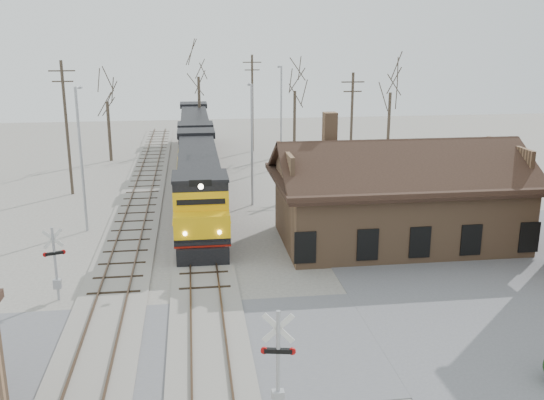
{
  "coord_description": "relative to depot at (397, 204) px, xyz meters",
  "views": [
    {
      "loc": [
        -0.43,
        -22.49,
        12.46
      ],
      "look_at": [
        3.83,
        9.0,
        3.76
      ],
      "focal_mm": 40.0,
      "sensor_mm": 36.0,
      "label": 1
    }
  ],
  "objects": [
    {
      "name": "road",
      "position": [
        -11.99,
        -12.0,
        -2.39
      ],
      "size": [
        60.0,
        9.0,
        0.03
      ],
      "primitive_type": "cube",
      "color": "slate",
      "rests_on": "ground"
    },
    {
      "name": "crossbuck_near",
      "position": [
        -9.87,
        -17.16,
        -0.51
      ],
      "size": [
        1.14,
        0.32,
        4.03
      ],
      "rotation": [
        0.0,
        0.0,
        -0.19
      ],
      "color": "#A5A8AD",
      "rests_on": "ground"
    },
    {
      "name": "utility_pole_a",
      "position": [
        -22.07,
        14.61,
        3.11
      ],
      "size": [
        2.0,
        0.24,
        10.57
      ],
      "color": "#382D23",
      "rests_on": "ground"
    },
    {
      "name": "track_siding",
      "position": [
        -16.49,
        3.0,
        -2.34
      ],
      "size": [
        3.4,
        90.0,
        0.24
      ],
      "color": "#A39E93",
      "rests_on": "ground"
    },
    {
      "name": "depot",
      "position": [
        0.0,
        0.0,
        0.0
      ],
      "size": [
        15.2,
        9.31,
        7.9
      ],
      "color": "#856145",
      "rests_on": "ground"
    },
    {
      "name": "tree_b",
      "position": [
        -20.59,
        27.96,
        4.59
      ],
      "size": [
        4.01,
        4.01,
        9.83
      ],
      "color": "#382D23",
      "rests_on": "ground"
    },
    {
      "name": "crossbuck_far",
      "position": [
        -19.06,
        -6.24,
        -0.65
      ],
      "size": [
        1.02,
        0.42,
        3.7
      ],
      "rotation": [
        0.0,
        0.0,
        3.48
      ],
      "color": "#A5A8AD",
      "rests_on": "ground"
    },
    {
      "name": "locomotive_trailing",
      "position": [
        -11.99,
        28.34,
        0.05
      ],
      "size": [
        3.15,
        21.09,
        4.43
      ],
      "color": "black",
      "rests_on": "ground"
    },
    {
      "name": "locomotive_lead",
      "position": [
        -11.99,
        6.98,
        0.05
      ],
      "size": [
        3.15,
        21.09,
        4.68
      ],
      "color": "black",
      "rests_on": "ground"
    },
    {
      "name": "utility_pole_b",
      "position": [
        -5.68,
        31.21,
        3.02
      ],
      "size": [
        2.0,
        0.24,
        10.4
      ],
      "color": "#382D23",
      "rests_on": "ground"
    },
    {
      "name": "track_main",
      "position": [
        -11.99,
        3.0,
        -2.34
      ],
      "size": [
        3.4,
        90.0,
        0.24
      ],
      "color": "#A39E93",
      "rests_on": "ground"
    },
    {
      "name": "utility_pole_c",
      "position": [
        1.46,
        16.56,
        2.49
      ],
      "size": [
        2.0,
        0.24,
        9.35
      ],
      "color": "#382D23",
      "rests_on": "ground"
    },
    {
      "name": "tree_d",
      "position": [
        -1.32,
        29.51,
        5.38
      ],
      "size": [
        4.46,
        4.46,
        10.93
      ],
      "color": "#382D23",
      "rests_on": "ground"
    },
    {
      "name": "tree_e",
      "position": [
        7.5,
        24.52,
        5.59
      ],
      "size": [
        4.58,
        4.58,
        11.22
      ],
      "color": "#382D23",
      "rests_on": "ground"
    },
    {
      "name": "tree_c",
      "position": [
        -11.35,
        34.84,
        6.8
      ],
      "size": [
        5.27,
        5.27,
        12.92
      ],
      "color": "#382D23",
      "rests_on": "ground"
    },
    {
      "name": "streetlight_c",
      "position": [
        -3.88,
        22.35,
        2.97
      ],
      "size": [
        0.25,
        2.04,
        9.67
      ],
      "color": "#A5A8AD",
      "rests_on": "ground"
    },
    {
      "name": "ground",
      "position": [
        -11.99,
        -12.0,
        -2.41
      ],
      "size": [
        140.0,
        140.0,
        0.0
      ],
      "primitive_type": "plane",
      "color": "#A39E93",
      "rests_on": "ground"
    },
    {
      "name": "streetlight_b",
      "position": [
        -7.97,
        9.56,
        2.65
      ],
      "size": [
        0.25,
        2.04,
        9.04
      ],
      "color": "#A5A8AD",
      "rests_on": "ground"
    },
    {
      "name": "streetlight_a",
      "position": [
        -19.4,
        4.78,
        2.81
      ],
      "size": [
        0.25,
        2.04,
        9.35
      ],
      "color": "#A5A8AD",
      "rests_on": "ground"
    }
  ]
}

